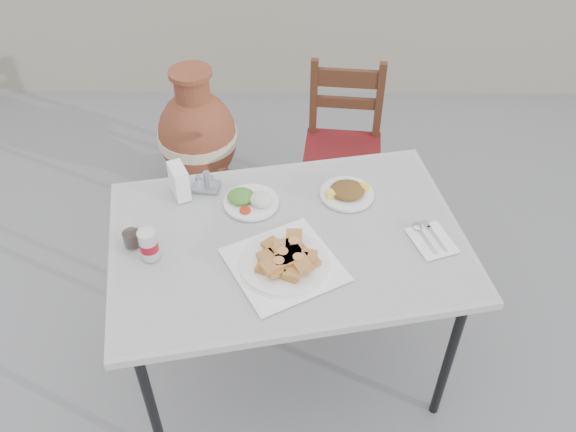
{
  "coord_description": "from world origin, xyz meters",
  "views": [
    {
      "loc": [
        0.18,
        -1.72,
        2.44
      ],
      "look_at": [
        0.16,
        -0.0,
        0.88
      ],
      "focal_mm": 38.0,
      "sensor_mm": 36.0,
      "label": 1
    }
  ],
  "objects_px": {
    "salad_chopped_plate": "(347,192)",
    "terracotta_urn": "(198,137)",
    "chair": "(343,148)",
    "cafe_table": "(288,247)",
    "cola_glass": "(131,236)",
    "pide_plate": "(284,258)",
    "salad_rice_plate": "(250,200)",
    "soda_can": "(149,245)",
    "condiment_caddy": "(206,183)",
    "napkin_holder": "(179,181)"
  },
  "relations": [
    {
      "from": "napkin_holder",
      "to": "condiment_caddy",
      "type": "xyz_separation_m",
      "value": [
        0.1,
        0.04,
        -0.04
      ]
    },
    {
      "from": "salad_rice_plate",
      "to": "napkin_holder",
      "type": "xyz_separation_m",
      "value": [
        -0.29,
        0.06,
        0.05
      ]
    },
    {
      "from": "pide_plate",
      "to": "napkin_holder",
      "type": "relative_size",
      "value": 3.62
    },
    {
      "from": "cafe_table",
      "to": "pide_plate",
      "type": "xyz_separation_m",
      "value": [
        -0.01,
        -0.15,
        0.09
      ]
    },
    {
      "from": "salad_chopped_plate",
      "to": "condiment_caddy",
      "type": "bearing_deg",
      "value": 176.06
    },
    {
      "from": "soda_can",
      "to": "chair",
      "type": "height_order",
      "value": "soda_can"
    },
    {
      "from": "cola_glass",
      "to": "terracotta_urn",
      "type": "relative_size",
      "value": 0.12
    },
    {
      "from": "salad_chopped_plate",
      "to": "soda_can",
      "type": "bearing_deg",
      "value": -154.29
    },
    {
      "from": "salad_chopped_plate",
      "to": "soda_can",
      "type": "height_order",
      "value": "soda_can"
    },
    {
      "from": "soda_can",
      "to": "condiment_caddy",
      "type": "distance_m",
      "value": 0.43
    },
    {
      "from": "cafe_table",
      "to": "salad_rice_plate",
      "type": "xyz_separation_m",
      "value": [
        -0.15,
        0.19,
        0.08
      ]
    },
    {
      "from": "cola_glass",
      "to": "condiment_caddy",
      "type": "xyz_separation_m",
      "value": [
        0.24,
        0.33,
        -0.02
      ]
    },
    {
      "from": "pide_plate",
      "to": "terracotta_urn",
      "type": "xyz_separation_m",
      "value": [
        -0.53,
        1.43,
        -0.47
      ]
    },
    {
      "from": "soda_can",
      "to": "condiment_caddy",
      "type": "height_order",
      "value": "soda_can"
    },
    {
      "from": "condiment_caddy",
      "to": "napkin_holder",
      "type": "bearing_deg",
      "value": -158.08
    },
    {
      "from": "cafe_table",
      "to": "cola_glass",
      "type": "distance_m",
      "value": 0.59
    },
    {
      "from": "salad_rice_plate",
      "to": "cola_glass",
      "type": "height_order",
      "value": "cola_glass"
    },
    {
      "from": "chair",
      "to": "terracotta_urn",
      "type": "height_order",
      "value": "chair"
    },
    {
      "from": "pide_plate",
      "to": "cola_glass",
      "type": "height_order",
      "value": "cola_glass"
    },
    {
      "from": "napkin_holder",
      "to": "terracotta_urn",
      "type": "relative_size",
      "value": 0.17
    },
    {
      "from": "salad_rice_plate",
      "to": "napkin_holder",
      "type": "distance_m",
      "value": 0.3
    },
    {
      "from": "salad_chopped_plate",
      "to": "cola_glass",
      "type": "xyz_separation_m",
      "value": [
        -0.82,
        -0.29,
        0.03
      ]
    },
    {
      "from": "pide_plate",
      "to": "cola_glass",
      "type": "xyz_separation_m",
      "value": [
        -0.57,
        0.1,
        0.01
      ]
    },
    {
      "from": "cola_glass",
      "to": "chair",
      "type": "relative_size",
      "value": 0.11
    },
    {
      "from": "salad_chopped_plate",
      "to": "condiment_caddy",
      "type": "xyz_separation_m",
      "value": [
        -0.58,
        0.04,
        0.01
      ]
    },
    {
      "from": "pide_plate",
      "to": "chair",
      "type": "xyz_separation_m",
      "value": [
        0.3,
        1.19,
        -0.37
      ]
    },
    {
      "from": "salad_chopped_plate",
      "to": "chair",
      "type": "height_order",
      "value": "chair"
    },
    {
      "from": "pide_plate",
      "to": "cola_glass",
      "type": "bearing_deg",
      "value": 169.92
    },
    {
      "from": "salad_chopped_plate",
      "to": "terracotta_urn",
      "type": "xyz_separation_m",
      "value": [
        -0.78,
        1.03,
        -0.46
      ]
    },
    {
      "from": "cola_glass",
      "to": "napkin_holder",
      "type": "bearing_deg",
      "value": 64.42
    },
    {
      "from": "salad_chopped_plate",
      "to": "chair",
      "type": "xyz_separation_m",
      "value": [
        0.05,
        0.79,
        -0.36
      ]
    },
    {
      "from": "soda_can",
      "to": "cola_glass",
      "type": "height_order",
      "value": "soda_can"
    },
    {
      "from": "salad_rice_plate",
      "to": "salad_chopped_plate",
      "type": "bearing_deg",
      "value": 8.11
    },
    {
      "from": "terracotta_urn",
      "to": "chair",
      "type": "bearing_deg",
      "value": -16.21
    },
    {
      "from": "terracotta_urn",
      "to": "cola_glass",
      "type": "bearing_deg",
      "value": -91.79
    },
    {
      "from": "napkin_holder",
      "to": "condiment_caddy",
      "type": "relative_size",
      "value": 1.23
    },
    {
      "from": "condiment_caddy",
      "to": "terracotta_urn",
      "type": "distance_m",
      "value": 1.12
    },
    {
      "from": "napkin_holder",
      "to": "chair",
      "type": "bearing_deg",
      "value": 21.71
    },
    {
      "from": "salad_rice_plate",
      "to": "chair",
      "type": "bearing_deg",
      "value": 62.47
    },
    {
      "from": "pide_plate",
      "to": "terracotta_urn",
      "type": "bearing_deg",
      "value": 110.33
    },
    {
      "from": "salad_chopped_plate",
      "to": "condiment_caddy",
      "type": "relative_size",
      "value": 1.97
    },
    {
      "from": "salad_rice_plate",
      "to": "salad_chopped_plate",
      "type": "relative_size",
      "value": 1.01
    },
    {
      "from": "salad_rice_plate",
      "to": "cola_glass",
      "type": "distance_m",
      "value": 0.49
    },
    {
      "from": "chair",
      "to": "terracotta_urn",
      "type": "distance_m",
      "value": 0.87
    },
    {
      "from": "cafe_table",
      "to": "salad_chopped_plate",
      "type": "height_order",
      "value": "salad_chopped_plate"
    },
    {
      "from": "cafe_table",
      "to": "chair",
      "type": "xyz_separation_m",
      "value": [
        0.29,
        1.04,
        -0.28
      ]
    },
    {
      "from": "pide_plate",
      "to": "condiment_caddy",
      "type": "bearing_deg",
      "value": 127.11
    },
    {
      "from": "cola_glass",
      "to": "condiment_caddy",
      "type": "distance_m",
      "value": 0.41
    },
    {
      "from": "terracotta_urn",
      "to": "salad_chopped_plate",
      "type": "bearing_deg",
      "value": -52.88
    },
    {
      "from": "pide_plate",
      "to": "salad_chopped_plate",
      "type": "distance_m",
      "value": 0.47
    }
  ]
}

